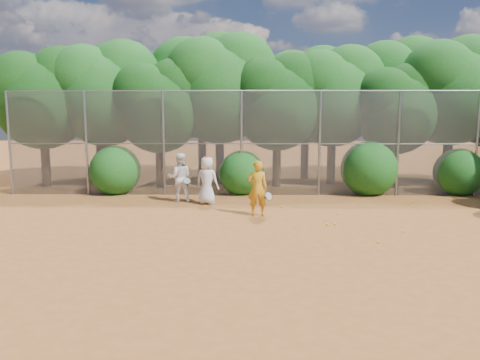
{
  "coord_description": "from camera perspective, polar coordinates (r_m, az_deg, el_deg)",
  "views": [
    {
      "loc": [
        -0.77,
        -11.97,
        3.22
      ],
      "look_at": [
        -1.0,
        2.5,
        1.1
      ],
      "focal_mm": 35.0,
      "sensor_mm": 36.0,
      "label": 1
    }
  ],
  "objects": [
    {
      "name": "tree_6",
      "position": [
        20.98,
        18.65,
        8.58
      ],
      "size": [
        3.86,
        3.36,
        5.29
      ],
      "color": "black",
      "rests_on": "ground"
    },
    {
      "name": "tree_2",
      "position": [
        20.14,
        -9.74,
        9.25
      ],
      "size": [
        3.99,
        3.47,
        5.47
      ],
      "color": "black",
      "rests_on": "ground"
    },
    {
      "name": "ball_1",
      "position": [
        15.02,
        11.94,
        -4.09
      ],
      "size": [
        0.07,
        0.07,
        0.07
      ],
      "primitive_type": "sphere",
      "color": "yellow",
      "rests_on": "ground"
    },
    {
      "name": "tree_3",
      "position": [
        20.88,
        -2.35,
        11.56
      ],
      "size": [
        4.89,
        4.26,
        6.7
      ],
      "color": "black",
      "rests_on": "ground"
    },
    {
      "name": "ball_5",
      "position": [
        16.98,
        20.28,
        -3.0
      ],
      "size": [
        0.07,
        0.07,
        0.07
      ],
      "primitive_type": "sphere",
      "color": "yellow",
      "rests_on": "ground"
    },
    {
      "name": "tree_11",
      "position": [
        22.8,
        8.17,
        10.63
      ],
      "size": [
        4.64,
        4.03,
        6.35
      ],
      "color": "black",
      "rests_on": "ground"
    },
    {
      "name": "tree_10",
      "position": [
        23.16,
        -4.55,
        11.8
      ],
      "size": [
        5.15,
        4.48,
        7.06
      ],
      "color": "black",
      "rests_on": "ground"
    },
    {
      "name": "tree_5",
      "position": [
        21.37,
        11.41,
        10.39
      ],
      "size": [
        4.51,
        3.92,
        6.17
      ],
      "color": "black",
      "rests_on": "ground"
    },
    {
      "name": "ground",
      "position": [
        12.42,
        4.47,
        -6.72
      ],
      "size": [
        80.0,
        80.0,
        0.0
      ],
      "primitive_type": "plane",
      "color": "#945221",
      "rests_on": "ground"
    },
    {
      "name": "tree_4",
      "position": [
        20.26,
        4.72,
        9.83
      ],
      "size": [
        4.19,
        3.64,
        5.73
      ],
      "color": "black",
      "rests_on": "ground"
    },
    {
      "name": "tree_12",
      "position": [
        24.38,
        18.77,
        10.94
      ],
      "size": [
        5.02,
        4.37,
        6.88
      ],
      "color": "black",
      "rests_on": "ground"
    },
    {
      "name": "player_white",
      "position": [
        16.93,
        -7.36,
        0.31
      ],
      "size": [
        0.91,
        0.78,
        1.75
      ],
      "rotation": [
        0.0,
        0.0,
        3.23
      ],
      "color": "white",
      "rests_on": "ground"
    },
    {
      "name": "ball_6",
      "position": [
        15.92,
        5.03,
        -3.24
      ],
      "size": [
        0.07,
        0.07,
        0.07
      ],
      "primitive_type": "sphere",
      "color": "yellow",
      "rests_on": "ground"
    },
    {
      "name": "ball_0",
      "position": [
        13.72,
        11.46,
        -5.26
      ],
      "size": [
        0.07,
        0.07,
        0.07
      ],
      "primitive_type": "sphere",
      "color": "yellow",
      "rests_on": "ground"
    },
    {
      "name": "ball_2",
      "position": [
        12.12,
        16.48,
        -7.25
      ],
      "size": [
        0.07,
        0.07,
        0.07
      ],
      "primitive_type": "sphere",
      "color": "yellow",
      "rests_on": "ground"
    },
    {
      "name": "tree_1",
      "position": [
        21.44,
        -16.1,
        10.54
      ],
      "size": [
        4.64,
        4.03,
        6.35
      ],
      "color": "black",
      "rests_on": "ground"
    },
    {
      "name": "ball_4",
      "position": [
        13.64,
        10.56,
        -5.32
      ],
      "size": [
        0.07,
        0.07,
        0.07
      ],
      "primitive_type": "sphere",
      "color": "yellow",
      "rests_on": "ground"
    },
    {
      "name": "tree_9",
      "position": [
        23.93,
        -16.82,
        10.66
      ],
      "size": [
        4.83,
        4.2,
        6.62
      ],
      "color": "black",
      "rests_on": "ground"
    },
    {
      "name": "player_yellow",
      "position": [
        14.53,
        2.13,
        -1.0
      ],
      "size": [
        0.84,
        0.58,
        1.73
      ],
      "rotation": [
        0.0,
        0.0,
        3.2
      ],
      "color": "orange",
      "rests_on": "ground"
    },
    {
      "name": "bush_1",
      "position": [
        18.42,
        0.19,
        1.1
      ],
      "size": [
        1.8,
        1.8,
        1.8
      ],
      "primitive_type": "sphere",
      "color": "#134F14",
      "rests_on": "ground"
    },
    {
      "name": "bush_3",
      "position": [
        20.18,
        25.1,
        1.09
      ],
      "size": [
        1.9,
        1.9,
        1.9
      ],
      "primitive_type": "sphere",
      "color": "#134F14",
      "rests_on": "ground"
    },
    {
      "name": "ball_3",
      "position": [
        13.4,
        19.27,
        -5.9
      ],
      "size": [
        0.07,
        0.07,
        0.07
      ],
      "primitive_type": "sphere",
      "color": "yellow",
      "rests_on": "ground"
    },
    {
      "name": "tree_7",
      "position": [
        22.45,
        24.49,
        10.31
      ],
      "size": [
        4.77,
        4.14,
        6.53
      ],
      "color": "black",
      "rests_on": "ground"
    },
    {
      "name": "fence_back",
      "position": [
        18.02,
        2.99,
        4.61
      ],
      "size": [
        20.05,
        0.09,
        4.03
      ],
      "color": "gray",
      "rests_on": "ground"
    },
    {
      "name": "tree_0",
      "position": [
        21.82,
        -22.86,
        9.56
      ],
      "size": [
        4.38,
        3.81,
        6.0
      ],
      "color": "black",
      "rests_on": "ground"
    },
    {
      "name": "bush_2",
      "position": [
        19.0,
        15.45,
        1.63
      ],
      "size": [
        2.2,
        2.2,
        2.2
      ],
      "primitive_type": "sphere",
      "color": "#134F14",
      "rests_on": "ground"
    },
    {
      "name": "player_teen",
      "position": [
        16.36,
        -4.04,
        -0.03
      ],
      "size": [
        0.96,
        0.79,
        1.71
      ],
      "rotation": [
        0.0,
        0.0,
        2.78
      ],
      "color": "silver",
      "rests_on": "ground"
    },
    {
      "name": "bush_0",
      "position": [
        19.13,
        -14.97,
        1.39
      ],
      "size": [
        2.0,
        2.0,
        2.0
      ],
      "primitive_type": "sphere",
      "color": "#134F14",
      "rests_on": "ground"
    }
  ]
}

